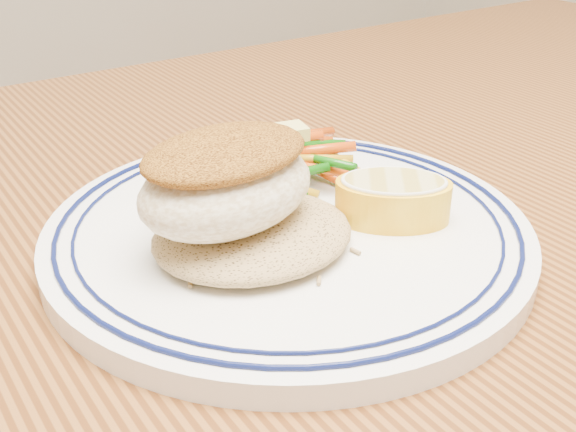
# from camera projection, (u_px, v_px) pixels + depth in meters

# --- Properties ---
(dining_table) EXTENTS (1.50, 0.90, 0.75)m
(dining_table) POSITION_uv_depth(u_px,v_px,m) (348.00, 362.00, 0.50)
(dining_table) COLOR #532B10
(dining_table) RESTS_ON ground
(plate) EXTENTS (0.30, 0.30, 0.02)m
(plate) POSITION_uv_depth(u_px,v_px,m) (288.00, 231.00, 0.44)
(plate) COLOR white
(plate) RESTS_ON dining_table
(rice_pilaf) EXTENTS (0.12, 0.10, 0.02)m
(rice_pilaf) POSITION_uv_depth(u_px,v_px,m) (253.00, 229.00, 0.41)
(rice_pilaf) COLOR #A08150
(rice_pilaf) RESTS_ON plate
(fish_fillet) EXTENTS (0.12, 0.09, 0.05)m
(fish_fillet) POSITION_uv_depth(u_px,v_px,m) (226.00, 180.00, 0.39)
(fish_fillet) COLOR beige
(fish_fillet) RESTS_ON rice_pilaf
(vegetable_pile) EXTENTS (0.11, 0.11, 0.03)m
(vegetable_pile) POSITION_uv_depth(u_px,v_px,m) (287.00, 161.00, 0.49)
(vegetable_pile) COLOR #10550A
(vegetable_pile) RESTS_ON plate
(butter_pat) EXTENTS (0.03, 0.02, 0.01)m
(butter_pat) POSITION_uv_depth(u_px,v_px,m) (287.00, 133.00, 0.48)
(butter_pat) COLOR #EDE374
(butter_pat) RESTS_ON vegetable_pile
(lemon_wedge) EXTENTS (0.09, 0.09, 0.03)m
(lemon_wedge) POSITION_uv_depth(u_px,v_px,m) (393.00, 198.00, 0.44)
(lemon_wedge) COLOR yellow
(lemon_wedge) RESTS_ON plate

